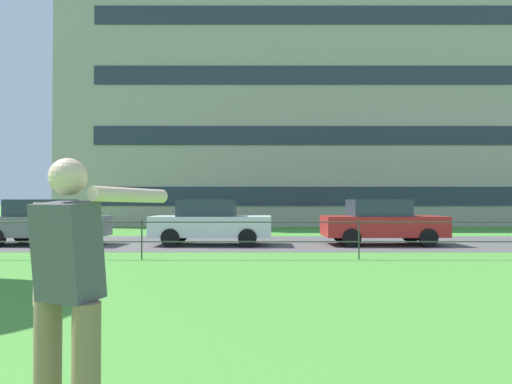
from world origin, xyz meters
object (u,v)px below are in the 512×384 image
Objects in this scene: car_white_left at (210,222)px; apartment_building_background at (304,92)px; car_grey_center at (44,222)px; person_thrower at (68,294)px; car_red_far_right at (381,222)px.

apartment_building_background is (4.92, 16.50, 8.25)m from car_white_left.
apartment_building_background is (10.54, 16.50, 8.25)m from car_grey_center.
car_white_left is 0.13× the size of apartment_building_background.
person_thrower is 0.06× the size of apartment_building_background.
car_grey_center and car_red_far_right have the same top height.
person_thrower is 0.43× the size of car_red_far_right.
car_white_left is (-0.44, 13.19, -0.16)m from person_thrower.
person_thrower is 14.26m from car_red_far_right.
car_grey_center is (-6.06, 13.19, -0.16)m from person_thrower.
car_grey_center is 21.24m from apartment_building_background.
apartment_building_background reaches higher than car_grey_center.
car_grey_center is 11.41m from car_red_far_right.
car_grey_center is 1.01× the size of car_red_far_right.
car_red_far_right is (5.35, 13.21, -0.16)m from person_thrower.
apartment_building_background reaches higher than car_red_far_right.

